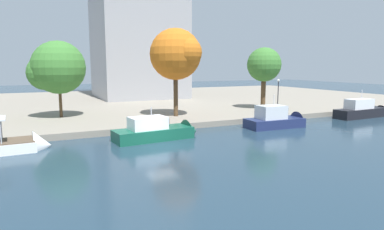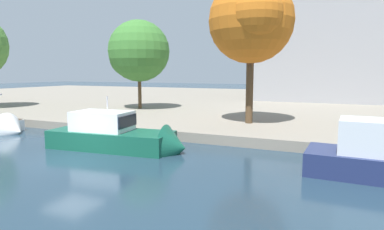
% 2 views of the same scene
% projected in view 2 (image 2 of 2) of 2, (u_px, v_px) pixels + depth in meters
% --- Properties ---
extents(ground_plane, '(220.00, 220.00, 0.00)m').
position_uv_depth(ground_plane, '(72.00, 160.00, 17.35)').
color(ground_plane, '#1E3342').
extents(dock_promenade, '(120.00, 55.00, 0.65)m').
position_uv_depth(dock_promenade, '(244.00, 101.00, 48.07)').
color(dock_promenade, gray).
rests_on(dock_promenade, ground_plane).
extents(motor_yacht_2, '(8.63, 3.35, 4.02)m').
position_uv_depth(motor_yacht_2, '(120.00, 139.00, 19.69)').
color(motor_yacht_2, '#14513D').
rests_on(motor_yacht_2, ground_plane).
extents(tree_0, '(6.83, 6.40, 9.27)m').
position_uv_depth(tree_0, '(136.00, 52.00, 35.08)').
color(tree_0, '#4C3823').
rests_on(tree_0, dock_promenade).
extents(tree_4, '(6.33, 6.61, 10.85)m').
position_uv_depth(tree_4, '(251.00, 19.00, 24.61)').
color(tree_4, '#4C3823').
rests_on(tree_4, dock_promenade).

